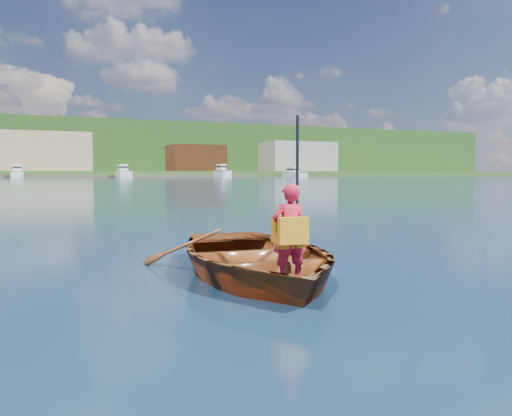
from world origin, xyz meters
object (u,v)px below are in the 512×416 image
child_paddler (290,232)px  dock (51,176)px  marina_yachts (75,173)px  rowboat (254,257)px

child_paddler → dock: size_ratio=0.01×
dock → marina_yachts: bearing=-36.8°
marina_yachts → child_paddler: bearing=-91.5°
rowboat → child_paddler: child_paddler is taller
child_paddler → rowboat: bearing=93.7°
marina_yachts → rowboat: bearing=-91.6°
dock → marina_yachts: size_ratio=1.12×
rowboat → marina_yachts: (3.90, 142.58, 1.10)m
child_paddler → dock: 148.20m
dock → marina_yachts: marina_yachts is taller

